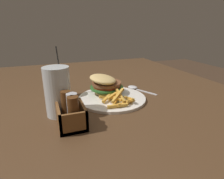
{
  "coord_description": "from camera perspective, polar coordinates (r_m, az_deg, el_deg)",
  "views": [
    {
      "loc": [
        -0.69,
        0.18,
        1.05
      ],
      "look_at": [
        -0.05,
        -0.05,
        0.81
      ],
      "focal_mm": 30.0,
      "sensor_mm": 36.0,
      "label": 1
    }
  ],
  "objects": [
    {
      "name": "dining_table",
      "position": [
        0.81,
        -4.87,
        -8.02
      ],
      "size": [
        1.49,
        1.28,
        0.77
      ],
      "color": "#4C331E",
      "rests_on": "ground_plane"
    },
    {
      "name": "meal_plate_near",
      "position": [
        0.75,
        -1.18,
        -0.16
      ],
      "size": [
        0.26,
        0.26,
        0.09
      ],
      "color": "white",
      "rests_on": "dining_table"
    },
    {
      "name": "beer_glass",
      "position": [
        0.62,
        -16.18,
        -1.05
      ],
      "size": [
        0.08,
        0.08,
        0.16
      ],
      "color": "silver",
      "rests_on": "dining_table"
    },
    {
      "name": "juice_glass",
      "position": [
        0.78,
        -16.21,
        1.42
      ],
      "size": [
        0.07,
        0.07,
        0.2
      ],
      "color": "silver",
      "rests_on": "dining_table"
    },
    {
      "name": "spoon",
      "position": [
        0.86,
        6.75,
        0.52
      ],
      "size": [
        0.14,
        0.09,
        0.01
      ],
      "rotation": [
        0.0,
        0.0,
        0.48
      ],
      "color": "silver",
      "rests_on": "dining_table"
    },
    {
      "name": "condiment_caddy",
      "position": [
        0.56,
        -12.34,
        -7.13
      ],
      "size": [
        0.11,
        0.08,
        0.1
      ],
      "color": "brown",
      "rests_on": "dining_table"
    }
  ]
}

